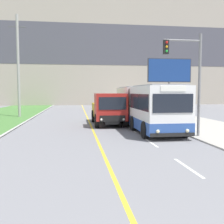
# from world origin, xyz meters

# --- Properties ---
(apartment_block_background) EXTENTS (80.00, 8.04, 23.05)m
(apartment_block_background) POSITION_xyz_m (0.00, 55.91, 11.53)
(apartment_block_background) COLOR #A89E8E
(apartment_block_background) RESTS_ON ground_plane
(city_bus) EXTENTS (2.68, 11.50, 3.10)m
(city_bus) POSITION_xyz_m (3.96, 18.15, 1.58)
(city_bus) COLOR white
(city_bus) RESTS_ON ground_plane
(dump_truck) EXTENTS (2.42, 6.44, 2.55)m
(dump_truck) POSITION_xyz_m (1.43, 19.59, 1.26)
(dump_truck) COLOR black
(dump_truck) RESTS_ON ground_plane
(utility_pole_far) EXTENTS (1.80, 0.28, 10.74)m
(utility_pole_far) POSITION_xyz_m (-7.17, 28.18, 5.42)
(utility_pole_far) COLOR #9E9E99
(utility_pole_far) RESTS_ON ground_plane
(traffic_light_mast) EXTENTS (2.28, 0.32, 6.00)m
(traffic_light_mast) POSITION_xyz_m (5.35, 13.64, 3.81)
(traffic_light_mast) COLOR slate
(traffic_light_mast) RESTS_ON ground_plane
(billboard_large) EXTENTS (5.28, 0.24, 6.59)m
(billboard_large) POSITION_xyz_m (9.81, 29.10, 4.99)
(billboard_large) COLOR #59595B
(billboard_large) RESTS_ON ground_plane
(planter_round_near) EXTENTS (1.13, 1.13, 1.29)m
(planter_round_near) POSITION_xyz_m (6.57, 16.46, 0.64)
(planter_round_near) COLOR silver
(planter_round_near) RESTS_ON sidewalk_right
(planter_round_second) EXTENTS (1.10, 1.10, 1.31)m
(planter_round_second) POSITION_xyz_m (6.57, 21.68, 0.66)
(planter_round_second) COLOR silver
(planter_round_second) RESTS_ON sidewalk_right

